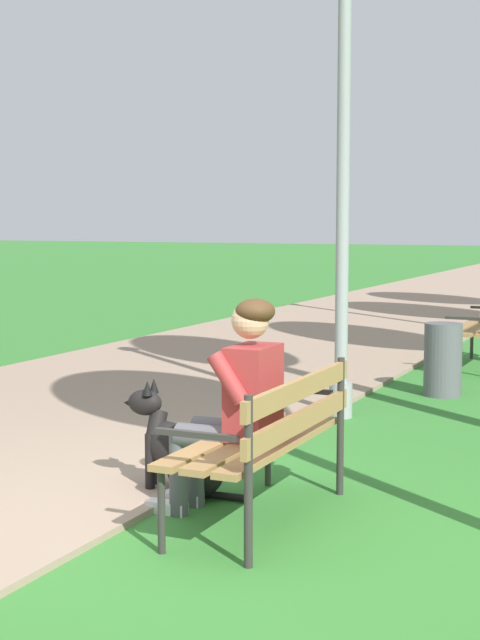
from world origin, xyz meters
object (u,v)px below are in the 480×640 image
(person_seated_on_near_bench, at_px, (236,399))
(lamp_post_near, at_px, (343,161))
(park_bench_near, at_px, (269,432))
(dog_black, at_px, (180,454))
(litter_bin, at_px, (443,360))

(person_seated_on_near_bench, xyz_separation_m, lamp_post_near, (-0.36, 2.91, 1.49))
(park_bench_near, xyz_separation_m, lamp_post_near, (-0.56, 2.91, 1.66))
(park_bench_near, xyz_separation_m, dog_black, (-0.70, 0.27, -0.25))
(dog_black, bearing_deg, park_bench_near, -20.73)
(park_bench_near, xyz_separation_m, person_seated_on_near_bench, (-0.21, 0.01, 0.17))
(litter_bin, bearing_deg, park_bench_near, -90.00)
(park_bench_near, bearing_deg, lamp_post_near, 100.95)
(person_seated_on_near_bench, height_order, lamp_post_near, lamp_post_near)
(lamp_post_near, xyz_separation_m, litter_bin, (0.56, 1.37, -1.82))
(litter_bin, bearing_deg, person_seated_on_near_bench, -92.77)
(park_bench_near, distance_m, person_seated_on_near_bench, 0.27)
(park_bench_near, height_order, person_seated_on_near_bench, person_seated_on_near_bench)
(lamp_post_near, distance_m, litter_bin, 2.35)
(lamp_post_near, height_order, litter_bin, lamp_post_near)
(person_seated_on_near_bench, relative_size, dog_black, 1.50)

